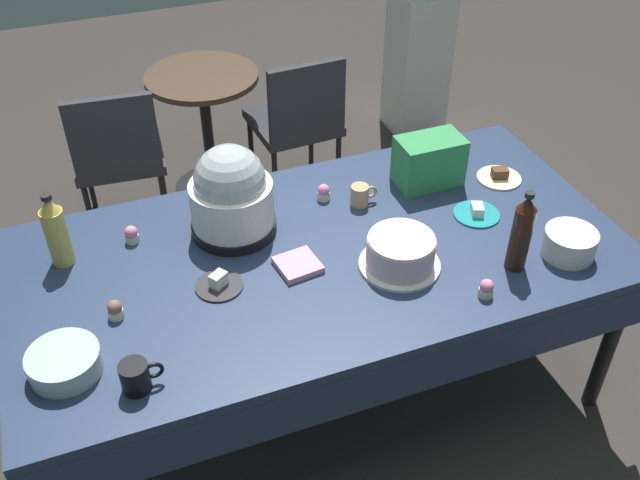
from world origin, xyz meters
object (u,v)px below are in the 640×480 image
at_px(cupcake_lemon, 324,192).
at_px(water_cooler, 419,42).
at_px(frosted_layer_cake, 400,253).
at_px(maroon_chair_right, 298,118).
at_px(slow_cooker, 231,195).
at_px(dessert_plate_cream, 499,176).
at_px(dessert_plate_charcoal, 219,284).
at_px(dessert_plate_teal, 477,213).
at_px(cupcake_vanilla, 486,289).
at_px(round_cafe_table, 205,112).
at_px(ceramic_snack_bowl, 569,243).
at_px(glass_salad_bowl, 64,362).
at_px(cupcake_rose, 115,310).
at_px(cupcake_berry, 132,235).
at_px(soda_carton, 429,161).
at_px(soda_bottle_ginger_ale, 56,232).
at_px(maroon_chair_left, 118,151).
at_px(potluck_table, 320,264).
at_px(coffee_mug_black, 136,376).
at_px(soda_bottle_cola, 521,233).
at_px(coffee_mug_tan, 360,195).

height_order(cupcake_lemon, water_cooler, water_cooler).
relative_size(frosted_layer_cake, maroon_chair_right, 0.34).
bearing_deg(slow_cooker, dessert_plate_cream, -2.97).
distance_m(dessert_plate_cream, cupcake_lemon, 0.73).
xyz_separation_m(dessert_plate_charcoal, dessert_plate_teal, (1.02, 0.04, -0.00)).
xyz_separation_m(cupcake_vanilla, round_cafe_table, (-0.48, 2.03, -0.28)).
distance_m(ceramic_snack_bowl, dessert_plate_charcoal, 1.24).
distance_m(cupcake_vanilla, round_cafe_table, 2.10).
xyz_separation_m(glass_salad_bowl, cupcake_rose, (0.17, 0.18, -0.00)).
distance_m(cupcake_rose, cupcake_berry, 0.39).
distance_m(cupcake_rose, round_cafe_table, 1.84).
bearing_deg(soda_carton, dessert_plate_cream, -16.43).
height_order(frosted_layer_cake, soda_bottle_ginger_ale, soda_bottle_ginger_ale).
height_order(frosted_layer_cake, slow_cooker, slow_cooker).
distance_m(soda_carton, maroon_chair_left, 1.63).
height_order(cupcake_vanilla, maroon_chair_left, maroon_chair_left).
distance_m(cupcake_rose, water_cooler, 2.85).
height_order(potluck_table, coffee_mug_black, coffee_mug_black).
bearing_deg(soda_bottle_cola, soda_carton, 94.18).
bearing_deg(soda_bottle_ginger_ale, cupcake_vanilla, -27.97).
distance_m(maroon_chair_right, water_cooler, 1.06).
relative_size(potluck_table, ceramic_snack_bowl, 11.81).
bearing_deg(ceramic_snack_bowl, glass_salad_bowl, 177.40).
bearing_deg(ceramic_snack_bowl, dessert_plate_charcoal, 167.07).
height_order(soda_bottle_ginger_ale, maroon_chair_right, soda_bottle_ginger_ale).
bearing_deg(water_cooler, soda_carton, -116.56).
bearing_deg(maroon_chair_right, potluck_table, -106.28).
height_order(glass_salad_bowl, dessert_plate_teal, glass_salad_bowl).
relative_size(cupcake_vanilla, maroon_chair_left, 0.08).
bearing_deg(water_cooler, cupcake_vanilla, -112.29).
distance_m(cupcake_lemon, soda_bottle_ginger_ale, 1.00).
bearing_deg(coffee_mug_tan, glass_salad_bowl, -158.04).
distance_m(potluck_table, glass_salad_bowl, 0.95).
height_order(soda_carton, water_cooler, water_cooler).
bearing_deg(maroon_chair_right, maroon_chair_left, 179.99).
bearing_deg(dessert_plate_charcoal, cupcake_lemon, 34.18).
xyz_separation_m(glass_salad_bowl, maroon_chair_left, (0.35, 1.64, -0.30)).
height_order(slow_cooker, cupcake_lemon, slow_cooker).
xyz_separation_m(dessert_plate_cream, round_cafe_table, (-0.90, 1.44, -0.26)).
bearing_deg(cupcake_rose, coffee_mug_black, -87.20).
relative_size(dessert_plate_charcoal, coffee_mug_black, 1.27).
relative_size(soda_carton, water_cooler, 0.21).
height_order(potluck_table, water_cooler, water_cooler).
bearing_deg(dessert_plate_charcoal, potluck_table, 8.21).
bearing_deg(frosted_layer_cake, soda_bottle_cola, -21.04).
distance_m(ceramic_snack_bowl, cupcake_lemon, 0.93).
bearing_deg(water_cooler, soda_bottle_ginger_ale, -144.69).
relative_size(soda_carton, round_cafe_table, 0.36).
relative_size(cupcake_berry, water_cooler, 0.05).
xyz_separation_m(cupcake_lemon, coffee_mug_tan, (0.12, -0.08, 0.01)).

